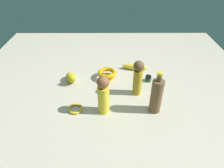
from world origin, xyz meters
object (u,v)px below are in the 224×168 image
Objects in this scene: bottle_tall at (157,96)px; bangle at (76,109)px; person_figure_child at (104,95)px; bowl at (108,74)px; banana at (135,67)px; nail_polish_jar at (149,78)px; cat_figurine at (72,77)px; person_figure_adult at (138,77)px.

bottle_tall reaches higher than bangle.
bowl is (0.34, -0.01, -0.08)m from person_figure_child.
bottle_tall is at bearing -90.59° from bangle.
banana is at bearing -60.88° from bowl.
nail_polish_jar is 0.44m from person_figure_child.
bottle_tall is 0.47m from bangle.
cat_figurine is 1.55× the size of bangle.
cat_figurine is 0.38m from person_figure_child.
banana is at bearing -3.01° from person_figure_adult.
cat_figurine is 0.29m from bangle.
banana is (0.45, 0.07, -0.09)m from bottle_tall.
bowl is at bearing 47.79° from person_figure_adult.
bottle_tall reaches higher than cat_figurine.
banana is (0.15, 0.08, 0.00)m from nail_polish_jar.
bangle is (-0.33, 0.18, -0.03)m from bowl.
cat_figurine is at bearing 30.56° from banana.
person_figure_adult is (0.16, -0.37, 0.12)m from bangle.
cat_figurine is 0.25m from bowl.
person_figure_adult reaches higher than cat_figurine.
person_figure_child is 1.23× the size of banana.
person_figure_child is (-0.30, 0.30, 0.10)m from nail_polish_jar.
bottle_tall is 1.95× the size of bowl.
cat_figurine reaches higher than bowl.
bottle_tall is 0.44m from bowl.
nail_polish_jar is 0.31× the size of cat_figurine.
person_figure_child reaches higher than nail_polish_jar.
bangle is at bearing 122.26° from nail_polish_jar.
bowl is at bearing -28.33° from bangle.
bowl is 1.49× the size of bangle.
bangle is (-0.44, 0.38, -0.02)m from banana.
bowl is at bearing 39.67° from bottle_tall.
person_figure_child reaches higher than bangle.
bottle_tall is 1.09× the size of person_figure_child.
person_figure_adult is (-0.29, 0.02, 0.10)m from banana.
cat_figurine is at bearing 74.10° from person_figure_adult.
bowl reaches higher than nail_polish_jar.
banana is 0.31m from person_figure_adult.
bottle_tall is 1.87× the size of cat_figurine.
bowl is (0.04, 0.29, 0.02)m from nail_polish_jar.
bangle is (0.01, 0.16, -0.11)m from person_figure_child.
bowl reaches higher than bangle.
person_figure_child is at bearing 135.47° from nail_polish_jar.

